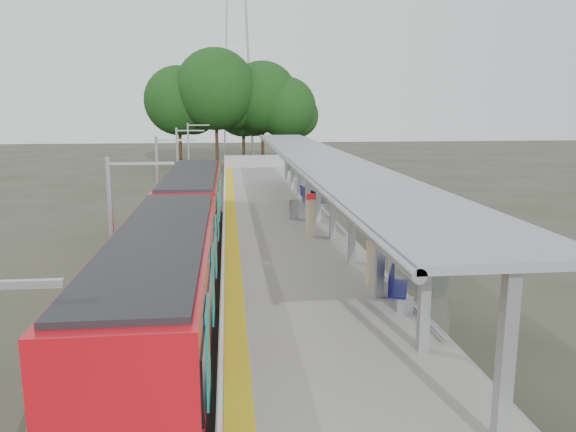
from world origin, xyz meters
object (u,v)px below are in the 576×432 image
(info_pillar_far, at_px, (311,218))
(bench_near, at_px, (395,286))
(bench_far, at_px, (305,195))
(bench_mid, at_px, (317,200))
(litter_bin, at_px, (294,210))
(train, at_px, (183,231))
(info_pillar_near, at_px, (372,262))

(info_pillar_far, bearing_deg, bench_near, -84.96)
(info_pillar_far, bearing_deg, bench_far, 81.54)
(bench_near, xyz_separation_m, bench_mid, (0.23, 16.50, -0.10))
(bench_mid, xyz_separation_m, litter_bin, (-1.73, -3.09, -0.01))
(bench_far, xyz_separation_m, litter_bin, (-1.24, -4.62, -0.06))
(train, height_order, bench_near, train)
(info_pillar_near, bearing_deg, bench_near, -66.99)
(info_pillar_far, bearing_deg, bench_mid, 76.48)
(train, bearing_deg, info_pillar_far, 28.57)
(info_pillar_near, xyz_separation_m, litter_bin, (-1.30, 11.35, -0.27))
(bench_near, xyz_separation_m, litter_bin, (-1.50, 13.41, -0.10))
(train, height_order, bench_far, train)
(bench_far, distance_m, litter_bin, 4.78)
(train, bearing_deg, bench_far, 61.01)
(bench_near, relative_size, bench_mid, 1.19)
(train, bearing_deg, litter_bin, 53.56)
(info_pillar_far, relative_size, litter_bin, 1.96)
(info_pillar_near, relative_size, litter_bin, 1.75)
(info_pillar_near, height_order, litter_bin, info_pillar_near)
(train, distance_m, litter_bin, 8.89)
(train, xyz_separation_m, info_pillar_far, (5.57, 3.03, -0.18))
(bench_mid, distance_m, info_pillar_near, 14.45)
(train, height_order, info_pillar_near, train)
(bench_near, height_order, info_pillar_near, info_pillar_near)
(bench_near, distance_m, bench_mid, 16.50)
(bench_far, bearing_deg, bench_mid, -75.83)
(litter_bin, bearing_deg, train, -126.44)
(bench_near, height_order, info_pillar_far, info_pillar_far)
(bench_mid, bearing_deg, info_pillar_far, -109.85)
(info_pillar_near, bearing_deg, train, 164.96)
(train, height_order, info_pillar_far, train)
(bench_far, bearing_deg, info_pillar_near, -93.25)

